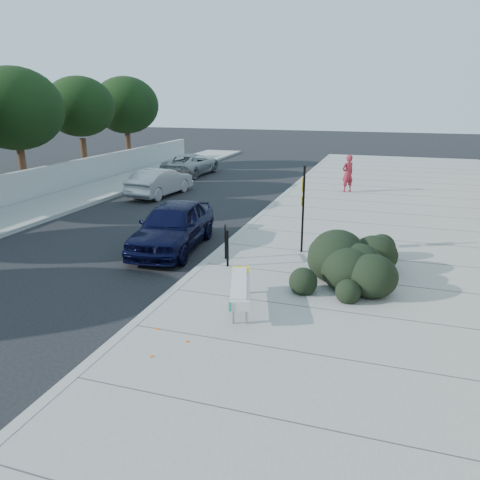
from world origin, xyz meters
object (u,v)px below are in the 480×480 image
object	(u,v)px
bike_rack	(227,241)
suv_silver	(191,164)
sedan_navy	(173,226)
pedestrian	(348,173)
sign_post	(303,204)
wagon_silver	(160,182)
bench	(240,287)

from	to	relation	value
bike_rack	suv_silver	size ratio (longest dim) A/B	0.22
bike_rack	sedan_navy	bearing A→B (deg)	129.41
pedestrian	sign_post	bearing A→B (deg)	43.29
sign_post	wagon_silver	world-z (taller)	sign_post
sedan_navy	bike_rack	bearing A→B (deg)	-32.45
suv_silver	wagon_silver	bearing A→B (deg)	102.09
bench	pedestrian	world-z (taller)	pedestrian
sedan_navy	suv_silver	distance (m)	15.16
wagon_silver	bench	bearing A→B (deg)	130.24
bench	pedestrian	distance (m)	14.59
bench	sedan_navy	size ratio (longest dim) A/B	0.47
sedan_navy	wagon_silver	size ratio (longest dim) A/B	1.09
wagon_silver	sign_post	bearing A→B (deg)	145.66
wagon_silver	suv_silver	xyz separation A→B (m)	(-1.16, 6.50, -0.02)
bench	suv_silver	xyz separation A→B (m)	(-9.07, 18.00, 0.02)
wagon_silver	pedestrian	distance (m)	9.38
bench	bike_rack	size ratio (longest dim) A/B	2.00
sedan_navy	suv_silver	bearing A→B (deg)	105.47
sign_post	bench	bearing A→B (deg)	-102.06
suv_silver	pedestrian	distance (m)	10.60
suv_silver	pedestrian	xyz separation A→B (m)	(10.02, -3.44, 0.41)
sedan_navy	pedestrian	distance (m)	11.58
bench	wagon_silver	world-z (taller)	wagon_silver
bike_rack	suv_silver	world-z (taller)	suv_silver
wagon_silver	suv_silver	size ratio (longest dim) A/B	0.86
bike_rack	pedestrian	world-z (taller)	pedestrian
sign_post	suv_silver	xyz separation A→B (m)	(-9.63, 13.62, -0.99)
pedestrian	bench	bearing A→B (deg)	41.73
bench	suv_silver	size ratio (longest dim) A/B	0.44
bench	sign_post	bearing A→B (deg)	65.80
suv_silver	sedan_navy	bearing A→B (deg)	113.35
sedan_navy	suv_silver	world-z (taller)	sedan_navy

